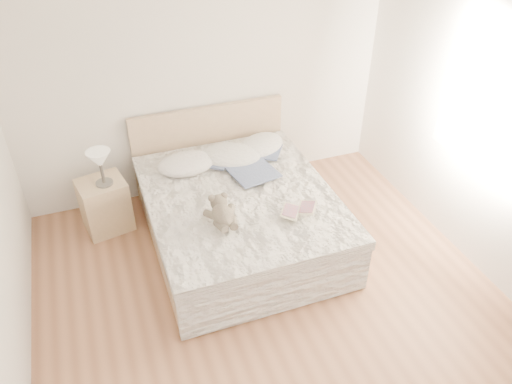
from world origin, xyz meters
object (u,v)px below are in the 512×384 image
(photo_book, at_px, (182,169))
(teddy_bear, at_px, (223,222))
(table_lamp, at_px, (100,161))
(childrens_book, at_px, (299,210))
(nightstand, at_px, (105,205))
(bed, at_px, (238,213))

(photo_book, relative_size, teddy_bear, 0.79)
(teddy_bear, bearing_deg, photo_book, 95.39)
(table_lamp, height_order, childrens_book, table_lamp)
(photo_book, height_order, teddy_bear, teddy_bear)
(teddy_bear, bearing_deg, childrens_book, -6.71)
(nightstand, relative_size, table_lamp, 1.51)
(nightstand, bearing_deg, photo_book, -9.81)
(bed, relative_size, nightstand, 3.83)
(nightstand, distance_m, childrens_book, 2.03)
(photo_book, bearing_deg, teddy_bear, -110.73)
(childrens_book, bearing_deg, bed, 160.69)
(table_lamp, xyz_separation_m, teddy_bear, (0.90, -1.07, -0.18))
(nightstand, xyz_separation_m, photo_book, (0.81, -0.14, 0.35))
(nightstand, height_order, teddy_bear, teddy_bear)
(bed, xyz_separation_m, photo_book, (-0.42, 0.48, 0.32))
(table_lamp, xyz_separation_m, childrens_book, (1.59, -1.13, -0.20))
(photo_book, xyz_separation_m, childrens_book, (0.82, -1.03, 0.00))
(nightstand, relative_size, childrens_book, 1.71)
(bed, distance_m, childrens_book, 0.75)
(bed, height_order, table_lamp, bed)
(table_lamp, distance_m, childrens_book, 1.95)
(table_lamp, bearing_deg, teddy_bear, -50.10)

